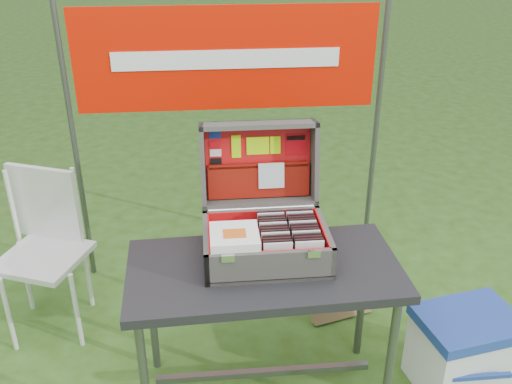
{
  "coord_description": "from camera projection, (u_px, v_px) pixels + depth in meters",
  "views": [
    {
      "loc": [
        -0.13,
        -1.91,
        2.02
      ],
      "look_at": [
        0.06,
        0.1,
        1.01
      ],
      "focal_mm": 40.0,
      "sensor_mm": 36.0,
      "label": 1
    }
  ],
  "objects": [
    {
      "name": "cd_right_12",
      "position": [
        299.0,
        225.0,
        2.45
      ],
      "size": [
        0.11,
        0.01,
        0.13
      ],
      "primitive_type": "cube",
      "color": "silver",
      "rests_on": "suitcase_liner_floor"
    },
    {
      "name": "songbook_2",
      "position": [
        234.0,
        237.0,
        2.25
      ],
      "size": [
        0.19,
        0.19,
        0.0
      ],
      "primitive_type": "cube",
      "color": "white",
      "rests_on": "suitcase_base_wall_front"
    },
    {
      "name": "songbook_5",
      "position": [
        234.0,
        234.0,
        2.24
      ],
      "size": [
        0.19,
        0.19,
        0.0
      ],
      "primitive_type": "cube",
      "color": "white",
      "rests_on": "suitcase_base_wall_front"
    },
    {
      "name": "chair_upright_right",
      "position": [
        77.0,
        204.0,
        2.96
      ],
      "size": [
        0.02,
        0.02,
        0.41
      ],
      "primitive_type": "cylinder",
      "color": "silver",
      "rests_on": "chair_seat"
    },
    {
      "name": "lid_sticker_band_bar",
      "position": [
        296.0,
        138.0,
        2.53
      ],
      "size": [
        0.08,
        0.01,
        0.02
      ],
      "primitive_type": "cube",
      "rotation": [
        -1.75,
        0.0,
        0.0
      ],
      "color": "black",
      "rests_on": "suitcase_lid_liner"
    },
    {
      "name": "suitcase_lid_pocket",
      "position": [
        259.0,
        181.0,
        2.55
      ],
      "size": [
        0.45,
        0.06,
        0.15
      ],
      "primitive_type": "cube",
      "rotation": [
        -1.75,
        0.0,
        0.0
      ],
      "color": "maroon",
      "rests_on": "suitcase_lid_liner"
    },
    {
      "name": "suitcase_lid_rim_near",
      "position": [
        260.0,
        202.0,
        2.55
      ],
      "size": [
        0.51,
        0.14,
        0.04
      ],
      "primitive_type": "cube",
      "rotation": [
        -1.75,
        0.0,
        0.0
      ],
      "color": "#5E5B56",
      "rests_on": "suitcase_lid_back"
    },
    {
      "name": "cooler_body",
      "position": [
        463.0,
        355.0,
        2.63
      ],
      "size": [
        0.47,
        0.39,
        0.34
      ],
      "primitive_type": "cube",
      "rotation": [
        0.0,
        0.0,
        0.19
      ],
      "color": "white",
      "rests_on": "ground"
    },
    {
      "name": "lid_sticker_band",
      "position": [
        296.0,
        144.0,
        2.54
      ],
      "size": [
        0.09,
        0.02,
        0.09
      ],
      "primitive_type": "cube",
      "rotation": [
        -1.75,
        0.0,
        0.0
      ],
      "color": "red",
      "rests_on": "suitcase_lid_liner"
    },
    {
      "name": "table_leg_fl",
      "position": [
        145.0,
        382.0,
        2.26
      ],
      "size": [
        0.04,
        0.04,
        0.66
      ],
      "primitive_type": "cylinder",
      "color": "#59595B",
      "rests_on": "ground"
    },
    {
      "name": "songbook_0",
      "position": [
        234.0,
        240.0,
        2.25
      ],
      "size": [
        0.19,
        0.19,
        0.0
      ],
      "primitive_type": "cube",
      "color": "white",
      "rests_on": "suitcase_base_wall_front"
    },
    {
      "name": "table_leg_bl",
      "position": [
        152.0,
        312.0,
        2.65
      ],
      "size": [
        0.04,
        0.04,
        0.66
      ],
      "primitive_type": "cylinder",
      "color": "#59595B",
      "rests_on": "ground"
    },
    {
      "name": "cd_right_10",
      "position": [
        301.0,
        230.0,
        2.42
      ],
      "size": [
        0.11,
        0.01,
        0.13
      ],
      "primitive_type": "cube",
      "color": "black",
      "rests_on": "suitcase_liner_floor"
    },
    {
      "name": "lid_sticker_cc_a",
      "position": [
        215.0,
        135.0,
        2.49
      ],
      "size": [
        0.05,
        0.01,
        0.03
      ],
      "primitive_type": "cube",
      "rotation": [
        -1.75,
        0.0,
        0.0
      ],
      "color": "#1933B2",
      "rests_on": "suitcase_lid_liner"
    },
    {
      "name": "suitcase_liner_wall_right",
      "position": [
        321.0,
        239.0,
        2.37
      ],
      "size": [
        0.01,
        0.33,
        0.12
      ],
      "primitive_type": "cube",
      "color": "red",
      "rests_on": "suitcase_base_bottom"
    },
    {
      "name": "suitcase_liner_floor",
      "position": [
        266.0,
        253.0,
        2.38
      ],
      "size": [
        0.47,
        0.33,
        0.01
      ],
      "primitive_type": "cube",
      "color": "red",
      "rests_on": "suitcase_base_bottom"
    },
    {
      "name": "chair_leg_bl",
      "position": [
        26.0,
        276.0,
        3.1
      ],
      "size": [
        0.02,
        0.02,
        0.44
      ],
      "primitive_type": "cylinder",
      "color": "silver",
      "rests_on": "ground"
    },
    {
      "name": "cd_left_5",
      "position": [
        275.0,
        244.0,
        2.32
      ],
      "size": [
        0.11,
        0.01,
        0.13
      ],
      "primitive_type": "cube",
      "color": "black",
      "rests_on": "suitcase_liner_floor"
    },
    {
      "name": "table_leg_fr",
      "position": [
        390.0,
        364.0,
        2.35
      ],
      "size": [
        0.04,
        0.04,
        0.66
      ],
      "primitive_type": "cylinder",
      "color": "#59595B",
      "rests_on": "ground"
    },
    {
      "name": "suitcase_pocket_edge",
      "position": [
        259.0,
        165.0,
        2.53
      ],
      "size": [
        0.44,
        0.02,
        0.02
      ],
      "primitive_type": "cube",
      "rotation": [
        -1.75,
        0.0,
        0.0
      ],
      "color": "maroon",
      "rests_on": "suitcase_lid_pocket"
    },
    {
      "name": "suitcase_base_wall_front",
      "position": [
        271.0,
        268.0,
        2.2
      ],
      "size": [
        0.51,
        0.02,
        0.14
      ],
      "primitive_type": "cube",
      "color": "#5E5B56",
      "rests_on": "table_top"
    },
    {
      "name": "cd_right_6",
      "position": [
        304.0,
        240.0,
        2.35
      ],
      "size": [
        0.11,
        0.01,
        0.13
      ],
      "primitive_type": "cube",
      "color": "black",
      "rests_on": "suitcase_liner_floor"
    },
    {
      "name": "banner_text",
      "position": [
        227.0,
        59.0,
        2.99
      ],
      "size": [
        1.2,
        0.0,
        0.1
      ],
      "primitive_type": "cube",
      "color": "white",
      "rests_on": "banner"
    },
    {
      "name": "cd_right_8",
      "position": [
        302.0,
        235.0,
        2.38
      ],
      "size": [
        0.11,
        0.01,
        0.13
      ],
      "primitive_type": "cube",
      "color": "silver",
      "rests_on": "suitcase_liner_floor"
    },
    {
      "name": "suitcase_liner_wall_left",
      "position": [
        209.0,
        245.0,
        2.33
      ],
      "size": [
        0.01,
        0.33,
        0.12
      ],
      "primitive_type": "cube",
      "color": "red",
      "rests_on": "suitcase_base_bottom"
    },
    {
      "name": "cd_right_4",
      "position": [
        306.0,
        245.0,
        2.31
      ],
      "size": [
        0.11,
        0.01,
        0.13
      ],
      "primitive_type": "cube",
      "color": "silver",
      "rests_on": "suitcase_liner_floor"
    },
    {
      "name": "cd_left_1",
      "position": [
        277.0,
        254.0,
        2.25
      ],
      "size": [
        0.11,
        0.01,
        0.13
      ],
      "primitive_type": "cube",
      "color": "black",
      "rests_on": "suitcase_liner_floor"
    },
    {
      "name": "suitcase_base_wall_left",
      "position": [
        206.0,
        247.0,
        2.34
      ],
      "size": [
        0.02,
        0.37,
        0.14
      ],
      "primitive_type": "cube",
      "color": "#5E5B56",
      "rests_on": "table_top"
    },
    {
      "name": "cd_left_3",
      "position": [
        276.0,
        249.0,
        2.28
      ],
      "size": [
        0.11,
        0.01,
        0.13
      ],
      "primitive_type": "cube",
      "color": "black",
      "rests_on": "suitcase_liner_floor"
    },
    {
      "name": "banner_post_left",
      "position": [
        74.0,
        143.0,
        3.14
      ],
      "size": [
        0.03,
        0.03,
        1.7
      ],
      "primitive_type": "cylinder",
      "color": "#59595B",
      "rests_on": "ground"
    },
    {
      "name": "cd_left_4",
      "position": [
        275.0,
        246.0,
        2.3
      ],
      "size": [
        0.11,
        0.01,
        0.13
      ],
      "primitive_type": "cube",
      "color": "silver",
      "rests_on": "suitcase_liner_floor"
    },
    {
      "name": "chair_leg_br",
      "position": [
        88.0,
        273.0,
        3.13
      ],
      "size": [
        0.02,
        0.02,
        0.44
      ],
      "primitive_type": "cylinder",
      "color": "silver",
      "rests_on": "ground"
    },
    {
      "name": "chair_upright_left",
      "position": [
        12.0,
        206.0,
        2.93
      ],
      "size": [
        0.02,
        0.02,
        0.41
      ],
      "primitive_type": "cylinder",
      "color": "silver",
      "rests_on": "chair_seat"
    },
    {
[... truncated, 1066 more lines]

